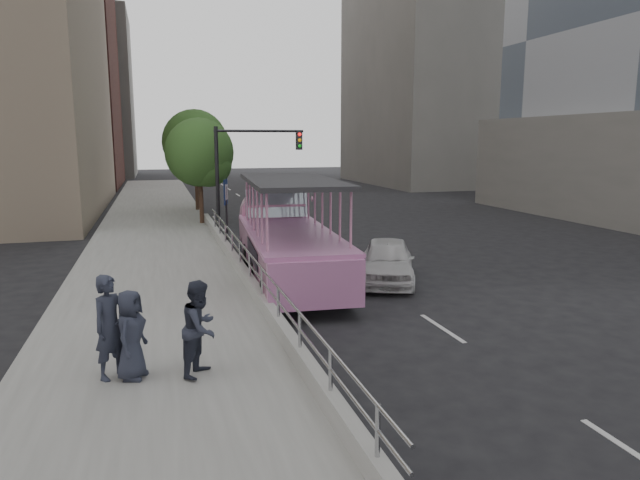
# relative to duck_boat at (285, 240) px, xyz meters

# --- Properties ---
(ground) EXTENTS (160.00, 160.00, 0.00)m
(ground) POSITION_rel_duck_boat_xyz_m (1.53, -4.37, -1.27)
(ground) COLOR black
(sidewalk) EXTENTS (5.50, 80.00, 0.30)m
(sidewalk) POSITION_rel_duck_boat_xyz_m (-4.22, 5.63, -1.12)
(sidewalk) COLOR #9A9A95
(sidewalk) RESTS_ON ground
(kerb_wall) EXTENTS (0.24, 30.00, 0.36)m
(kerb_wall) POSITION_rel_duck_boat_xyz_m (-1.59, -2.37, -0.79)
(kerb_wall) COLOR #ABABA6
(kerb_wall) RESTS_ON sidewalk
(guardrail) EXTENTS (0.07, 22.00, 0.71)m
(guardrail) POSITION_rel_duck_boat_xyz_m (-1.59, -2.37, -0.12)
(guardrail) COLOR #B0B1B5
(guardrail) RESTS_ON kerb_wall
(duck_boat) EXTENTS (3.19, 10.42, 3.41)m
(duck_boat) POSITION_rel_duck_boat_xyz_m (0.00, 0.00, 0.00)
(duck_boat) COLOR black
(duck_boat) RESTS_ON ground
(car) EXTENTS (3.17, 4.51, 1.43)m
(car) POSITION_rel_duck_boat_xyz_m (3.03, -1.67, -0.55)
(car) COLOR silver
(car) RESTS_ON ground
(pedestrian_near) EXTENTS (0.82, 0.83, 1.93)m
(pedestrian_near) POSITION_rel_duck_boat_xyz_m (-5.02, -7.98, -0.00)
(pedestrian_near) COLOR #2A2E3D
(pedestrian_near) RESTS_ON sidewalk
(pedestrian_mid) EXTENTS (1.03, 1.09, 1.79)m
(pedestrian_mid) POSITION_rel_duck_boat_xyz_m (-3.45, -8.28, -0.07)
(pedestrian_mid) COLOR #2A2E3D
(pedestrian_mid) RESTS_ON sidewalk
(pedestrian_far) EXTENTS (0.79, 0.95, 1.65)m
(pedestrian_far) POSITION_rel_duck_boat_xyz_m (-4.67, -8.12, -0.14)
(pedestrian_far) COLOR #2A2E3D
(pedestrian_far) RESTS_ON sidewalk
(parking_sign) EXTENTS (0.23, 0.66, 3.07)m
(parking_sign) POSITION_rel_duck_boat_xyz_m (-1.47, 4.10, 0.63)
(parking_sign) COLOR #232325
(parking_sign) RESTS_ON ground
(traffic_signal) EXTENTS (4.20, 0.32, 5.20)m
(traffic_signal) POSITION_rel_duck_boat_xyz_m (-0.17, 8.12, 2.23)
(traffic_signal) COLOR #232325
(traffic_signal) RESTS_ON ground
(street_tree_near) EXTENTS (3.52, 3.52, 5.72)m
(street_tree_near) POSITION_rel_duck_boat_xyz_m (-1.77, 11.55, 2.55)
(street_tree_near) COLOR #3C251B
(street_tree_near) RESTS_ON ground
(street_tree_far) EXTENTS (3.97, 3.97, 6.45)m
(street_tree_far) POSITION_rel_duck_boat_xyz_m (-1.57, 17.55, 3.04)
(street_tree_far) COLOR #3C251B
(street_tree_far) RESTS_ON ground
(midrise_brick) EXTENTS (18.00, 16.00, 26.00)m
(midrise_brick) POSITION_rel_duck_boat_xyz_m (-16.47, 43.63, 11.73)
(midrise_brick) COLOR brown
(midrise_brick) RESTS_ON ground
(midrise_stone_a) EXTENTS (20.00, 20.00, 32.00)m
(midrise_stone_a) POSITION_rel_duck_boat_xyz_m (27.53, 37.63, 14.73)
(midrise_stone_a) COLOR slate
(midrise_stone_a) RESTS_ON ground
(midrise_stone_b) EXTENTS (16.00, 14.00, 20.00)m
(midrise_stone_b) POSITION_rel_duck_boat_xyz_m (-14.47, 59.63, 8.73)
(midrise_stone_b) COLOR slate
(midrise_stone_b) RESTS_ON ground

